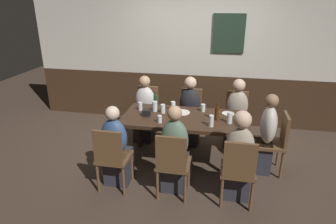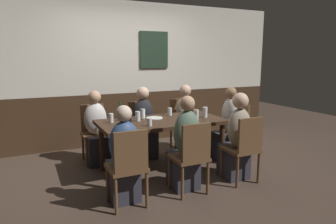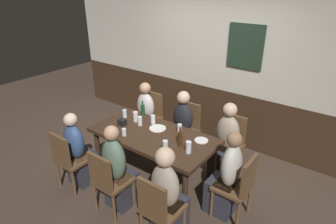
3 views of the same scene
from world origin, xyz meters
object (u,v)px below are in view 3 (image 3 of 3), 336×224
Objects in this scene: dining_table at (153,139)px; pint_glass_pale at (153,120)px; chair_right_near at (159,207)px; plate_white_small at (201,140)px; pint_glass_stout at (136,117)px; person_left_near at (79,154)px; person_mid_far at (181,131)px; tumbler_water at (140,122)px; beer_bottle_green at (143,110)px; beer_glass_half at (125,114)px; person_right_far at (225,146)px; person_left_far at (144,119)px; person_mid_near at (118,173)px; condiment_caddy at (122,122)px; tumbler_short at (188,148)px; chair_left_far at (150,114)px; highball_clear at (165,147)px; chair_mid_far at (187,127)px; chair_mid_near at (108,180)px; beer_bottle_brown at (180,138)px; chair_right_far at (230,141)px; beer_glass_tall at (180,129)px; chair_left_near at (69,158)px; plate_white_large at (158,128)px; person_right_near at (168,199)px; pint_glass_amber at (124,132)px; person_head_east at (226,180)px.

pint_glass_pale reaches higher than dining_table.
plate_white_small is (-0.14, 1.09, 0.25)m from chair_right_near.
pint_glass_stout is at bearing 162.16° from dining_table.
person_mid_far reaches higher than person_left_near.
tumbler_water is 0.54× the size of beer_bottle_green.
pint_glass_stout is at bearing -0.14° from beer_glass_half.
person_right_far is 1.02× the size of person_left_far.
person_left_far is 0.71m from pint_glass_stout.
person_left_far is 0.96× the size of person_mid_near.
beer_bottle_green is 0.42m from condiment_caddy.
tumbler_short is (1.42, 0.59, 0.34)m from person_left_near.
person_left_far is 6.19× the size of plate_white_small.
chair_left_far is 1.65m from highball_clear.
condiment_caddy is (-0.53, -0.91, 0.29)m from chair_mid_far.
tumbler_water is (-0.32, -0.60, 0.31)m from person_mid_far.
dining_table is at bearing 132.18° from chair_right_near.
chair_left_far is at bearing 97.22° from beer_glass_half.
person_right_far is 1.07m from highball_clear.
pint_glass_pale is at bearing -179.68° from plate_white_small.
chair_mid_near is 1.01m from beer_bottle_brown.
chair_right_far is 3.49× the size of beer_bottle_green.
beer_glass_half is at bearing 169.41° from tumbler_short.
highball_clear reaches higher than beer_glass_tall.
person_left_near is (-0.77, -0.69, -0.20)m from dining_table.
beer_bottle_brown is (0.47, 0.67, 0.35)m from person_mid_near.
person_mid_far is at bearing -168.13° from chair_right_far.
chair_left_near reaches higher than plate_white_large.
plate_white_small is at bearing -35.63° from person_mid_far.
pint_glass_stout is at bearing 69.23° from person_left_near.
person_left_near is at bearing 90.00° from chair_left_near.
chair_left_far is 1.04m from plate_white_large.
beer_bottle_green reaches higher than beer_glass_half.
plate_white_large is at bearing -139.65° from chair_right_far.
person_right_near is at bearing -0.03° from person_mid_near.
chair_right_near is 0.77× the size of person_right_far.
chair_mid_far is 8.56× the size of pint_glass_amber.
beer_bottle_brown is (0.66, -0.26, 0.04)m from pint_glass_pale.
person_left_far is at bearing 90.00° from chair_left_near.
person_head_east is 8.54× the size of tumbler_water.
dining_table is 11.31× the size of tumbler_short.
pint_glass_amber is 0.39× the size of beer_bottle_brown.
chair_left_far is 5.57× the size of highball_clear.
beer_glass_tall is at bearing 43.03° from person_left_near.
pint_glass_pale reaches higher than beer_glass_tall.
person_mid_far reaches higher than beer_bottle_brown.
condiment_caddy is (0.24, 0.79, 0.29)m from chair_left_near.
person_mid_near is 1.21m from beer_bottle_green.
chair_right_near is at bearing -39.13° from pint_glass_stout.
beer_bottle_brown is 0.55m from plate_white_large.
chair_left_near reaches higher than pint_glass_amber.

